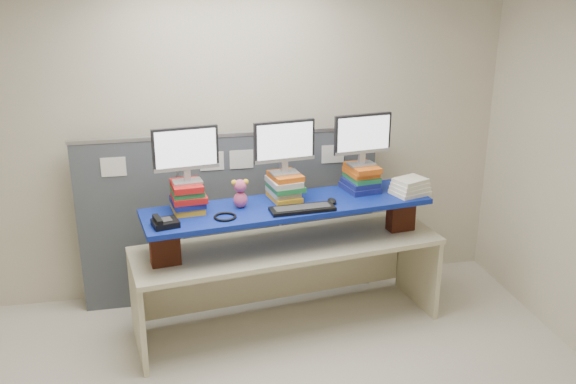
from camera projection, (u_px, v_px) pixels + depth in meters
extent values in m
cube|color=beige|center=(265.00, 228.00, 3.75)|extent=(5.00, 4.00, 2.80)
cube|color=#3D4248|center=(130.00, 227.00, 5.44)|extent=(0.85, 0.05, 1.50)
cube|color=#3D4248|center=(231.00, 219.00, 5.60)|extent=(0.85, 0.05, 1.50)
cube|color=#3D4248|center=(327.00, 212.00, 5.77)|extent=(0.85, 0.05, 1.50)
cube|color=#AAACB1|center=(228.00, 134.00, 5.35)|extent=(2.60, 0.06, 0.03)
cube|color=silver|center=(113.00, 167.00, 5.21)|extent=(0.20, 0.00, 0.16)
cube|color=silver|center=(212.00, 161.00, 5.36)|extent=(0.20, 0.00, 0.16)
cube|color=silver|center=(241.00, 159.00, 5.41)|extent=(0.20, 0.00, 0.16)
cube|color=silver|center=(333.00, 154.00, 5.56)|extent=(0.20, 0.00, 0.16)
cube|color=beige|center=(288.00, 246.00, 5.13)|extent=(2.55, 1.05, 0.04)
cube|color=beige|center=(138.00, 313.00, 4.87)|extent=(0.13, 0.67, 0.71)
cube|color=beige|center=(418.00, 265.00, 5.64)|extent=(0.13, 0.67, 0.71)
cube|color=maroon|center=(165.00, 246.00, 4.72)|extent=(0.23, 0.15, 0.29)
cube|color=maroon|center=(401.00, 213.00, 5.34)|extent=(0.23, 0.15, 0.29)
cube|color=navy|center=(288.00, 206.00, 5.02)|extent=(2.31, 0.86, 0.04)
cube|color=gold|center=(188.00, 208.00, 4.86)|extent=(0.25, 0.29, 0.05)
cube|color=navy|center=(188.00, 202.00, 4.85)|extent=(0.27, 0.31, 0.04)
cube|color=red|center=(189.00, 197.00, 4.83)|extent=(0.27, 0.29, 0.05)
cube|color=#1E7238|center=(187.00, 191.00, 4.82)|extent=(0.25, 0.29, 0.04)
cube|color=red|center=(187.00, 185.00, 4.81)|extent=(0.24, 0.30, 0.05)
cube|color=gold|center=(284.00, 197.00, 5.11)|extent=(0.26, 0.33, 0.04)
cube|color=#B9B8B1|center=(283.00, 191.00, 5.11)|extent=(0.25, 0.30, 0.04)
cube|color=#1E7238|center=(286.00, 187.00, 5.08)|extent=(0.29, 0.32, 0.04)
cube|color=#B9B8B1|center=(284.00, 181.00, 5.07)|extent=(0.27, 0.32, 0.04)
cube|color=#D45913|center=(285.00, 176.00, 5.06)|extent=(0.27, 0.30, 0.04)
cube|color=navy|center=(360.00, 187.00, 5.31)|extent=(0.30, 0.34, 0.04)
cube|color=navy|center=(360.00, 182.00, 5.30)|extent=(0.28, 0.31, 0.04)
cube|color=#1E7238|center=(362.00, 177.00, 5.30)|extent=(0.25, 0.32, 0.04)
cube|color=#D45913|center=(361.00, 172.00, 5.29)|extent=(0.25, 0.31, 0.04)
cube|color=#D45913|center=(363.00, 168.00, 5.26)|extent=(0.26, 0.32, 0.04)
cube|color=#A6A5AA|center=(187.00, 181.00, 4.80)|extent=(0.23, 0.16, 0.01)
cube|color=#A6A5AA|center=(187.00, 175.00, 4.78)|extent=(0.05, 0.05, 0.09)
cube|color=black|center=(186.00, 148.00, 4.71)|extent=(0.49, 0.10, 0.32)
cube|color=white|center=(186.00, 149.00, 4.69)|extent=(0.45, 0.06, 0.28)
cube|color=#A6A5AA|center=(284.00, 173.00, 5.04)|extent=(0.23, 0.16, 0.01)
cube|color=#A6A5AA|center=(284.00, 166.00, 5.03)|extent=(0.05, 0.05, 0.09)
cube|color=black|center=(284.00, 141.00, 4.96)|extent=(0.49, 0.10, 0.32)
cube|color=white|center=(285.00, 142.00, 4.94)|extent=(0.45, 0.06, 0.28)
cube|color=#A6A5AA|center=(361.00, 164.00, 5.26)|extent=(0.23, 0.16, 0.01)
cube|color=#A6A5AA|center=(362.00, 158.00, 5.24)|extent=(0.05, 0.05, 0.09)
cube|color=black|center=(363.00, 134.00, 5.17)|extent=(0.49, 0.10, 0.32)
cube|color=white|center=(363.00, 134.00, 5.15)|extent=(0.45, 0.06, 0.28)
cube|color=black|center=(302.00, 209.00, 4.87)|extent=(0.51, 0.20, 0.03)
cube|color=#2B2A2D|center=(302.00, 207.00, 4.87)|extent=(0.44, 0.14, 0.00)
ellipsoid|color=black|center=(332.00, 201.00, 5.03)|extent=(0.10, 0.13, 0.04)
cube|color=black|center=(165.00, 223.00, 4.58)|extent=(0.21, 0.20, 0.04)
cube|color=#2B2A2D|center=(165.00, 220.00, 4.57)|extent=(0.11, 0.11, 0.01)
cube|color=black|center=(158.00, 219.00, 4.55)|extent=(0.08, 0.17, 0.03)
torus|color=black|center=(225.00, 217.00, 4.73)|extent=(0.20, 0.20, 0.02)
ellipsoid|color=#D04F7B|center=(240.00, 200.00, 4.92)|extent=(0.11, 0.10, 0.13)
sphere|color=#D04F7B|center=(240.00, 186.00, 4.88)|extent=(0.10, 0.10, 0.10)
sphere|color=yellow|center=(234.00, 183.00, 4.86)|extent=(0.04, 0.04, 0.04)
sphere|color=yellow|center=(246.00, 182.00, 4.88)|extent=(0.04, 0.04, 0.04)
cube|color=#EBE5C9|center=(410.00, 192.00, 5.22)|extent=(0.33, 0.30, 0.03)
cube|color=#EBE5C9|center=(410.00, 188.00, 5.21)|extent=(0.32, 0.28, 0.03)
cube|color=#EBE5C9|center=(410.00, 184.00, 5.20)|extent=(0.31, 0.27, 0.03)
cube|color=#EBE5C9|center=(411.00, 181.00, 5.19)|extent=(0.29, 0.26, 0.03)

